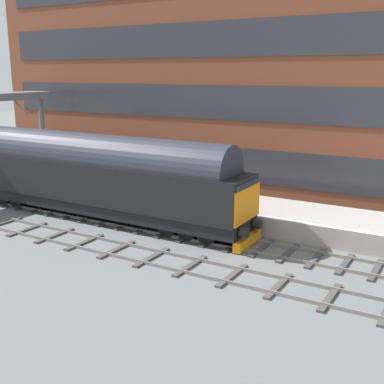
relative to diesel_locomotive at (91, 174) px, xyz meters
The scene contains 8 objects.
ground_plane 5.07m from the diesel_locomotive, 90.02° to the right, with size 140.00×140.00×0.00m, color slate.
track_main 5.04m from the diesel_locomotive, 90.02° to the right, with size 2.50×60.00×0.15m.
track_adjacent_west 6.11m from the diesel_locomotive, 128.12° to the right, with size 2.50×60.00×0.15m.
station_platform 6.03m from the diesel_locomotive, 50.82° to the right, with size 4.00×44.00×1.01m.
station_building 13.33m from the diesel_locomotive, ahead, with size 6.01×32.39×19.33m.
diesel_locomotive is the anchor object (origin of this frame).
platform_number_sign 7.07m from the diesel_locomotive, 73.15° to the right, with size 0.10×0.44×1.95m.
waiting_passenger 3.92m from the diesel_locomotive, 20.64° to the right, with size 0.36×0.51×1.64m.
Camera 1 is at (-19.88, -13.57, 7.88)m, focal length 46.00 mm.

